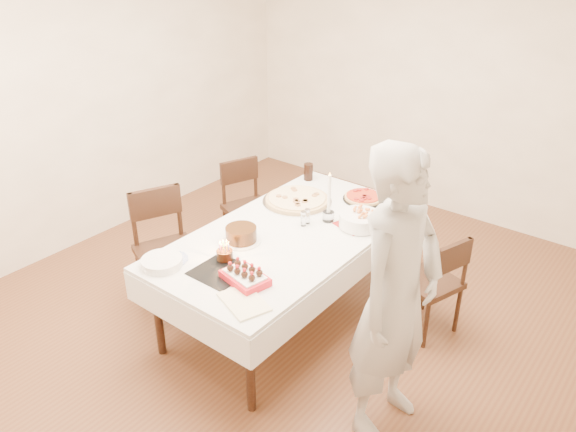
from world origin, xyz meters
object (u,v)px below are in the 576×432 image
Objects in this scene: pizza_pepperoni at (363,197)px; pasta_bowl at (360,220)px; chair_right_savory at (429,282)px; dining_table at (288,275)px; chair_left_savory at (250,210)px; strawberry_box at (245,277)px; cola_glass at (308,172)px; person at (396,298)px; layer_cake at (241,235)px; pizza_white at (297,200)px; chair_left_dessert at (168,254)px; birthday_cake at (224,251)px; taper_candle at (329,197)px.

pizza_pepperoni is 0.48m from pasta_bowl.
dining_table is at bearing -132.76° from chair_right_savory.
strawberry_box is (1.08, -1.23, 0.34)m from chair_left_savory.
chair_right_savory is 1.51m from cola_glass.
cola_glass is at bearing 55.08° from person.
layer_cake is at bearing 88.65° from person.
pizza_pepperoni is 1.52m from strawberry_box.
pizza_white is at bearing -167.50° from chair_left_savory.
chair_right_savory is 2.04m from chair_left_dessert.
strawberry_box is (0.28, -0.11, -0.04)m from birthday_cake.
taper_candle is at bearing -170.60° from chair_left_savory.
pasta_bowl reaches higher than strawberry_box.
pizza_white is 0.64m from pasta_bowl.
pizza_white is 1.23m from strawberry_box.
taper_candle is (-0.81, -0.17, 0.53)m from chair_right_savory.
chair_left_dessert is 7.63× the size of birthday_cake.
dining_table is 0.69m from taper_candle.
layer_cake is (-0.56, -0.73, -0.00)m from pasta_bowl.
person is (0.21, -0.98, 0.50)m from chair_right_savory.
cola_glass is 1.51m from birthday_cake.
person is 1.17m from pasta_bowl.
layer_cake is at bearing -120.97° from dining_table.
dining_table is at bearing -99.81° from pizza_pepperoni.
pizza_pepperoni is 1.11× the size of strawberry_box.
pasta_bowl reaches higher than dining_table.
cola_glass is at bearing 114.95° from pizza_white.
birthday_cake is at bearing -100.09° from dining_table.
person is 1.65m from pizza_pepperoni.
dining_table is 0.97m from chair_left_dessert.
person reaches higher than chair_left_dessert.
taper_candle is 0.96m from birthday_cake.
chair_left_savory is 1.05m from chair_left_dessert.
taper_candle is (-0.24, -0.07, 0.15)m from pasta_bowl.
chair_left_savory is 0.66m from cola_glass.
cola_glass is (0.36, 1.39, 0.33)m from chair_left_dessert.
strawberry_box is (-0.96, -0.22, -0.14)m from person.
pasta_bowl reaches higher than chair_right_savory.
cola_glass is at bearing 117.70° from dining_table.
birthday_cake reaches higher than dining_table.
pizza_white is at bearing 95.92° from layer_cake.
pasta_bowl is (-0.77, 0.88, -0.12)m from person.
birthday_cake is (0.36, -1.46, -0.00)m from cola_glass.
person is 1.69m from pizza_white.
pizza_pepperoni is (-1.00, 1.30, -0.15)m from person.
chair_left_savory is 0.48× the size of person.
pizza_white is at bearing -65.05° from cola_glass.
pizza_pepperoni is at bearing 42.54° from pizza_white.
person is at bearing -59.91° from chair_right_savory.
chair_left_dessert is at bearing -148.89° from dining_table.
dining_table is 5.19× the size of taper_candle.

